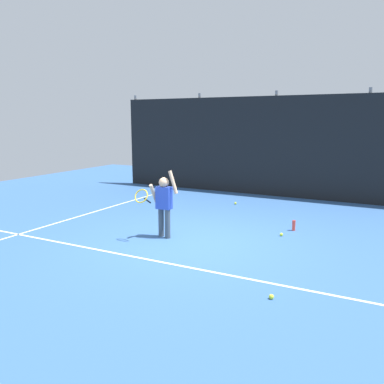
{
  "coord_description": "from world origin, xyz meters",
  "views": [
    {
      "loc": [
        3.4,
        -6.45,
        2.31
      ],
      "look_at": [
        -0.32,
        0.62,
        0.85
      ],
      "focal_mm": 37.05,
      "sensor_mm": 36.0,
      "label": 1
    }
  ],
  "objects_px": {
    "tennis_player": "(163,202)",
    "tennis_ball_2": "(281,234)",
    "water_bottle": "(294,226)",
    "tennis_ball_0": "(235,203)",
    "tennis_ball_1": "(271,297)"
  },
  "relations": [
    {
      "from": "tennis_player",
      "to": "tennis_ball_1",
      "type": "relative_size",
      "value": 20.46
    },
    {
      "from": "water_bottle",
      "to": "tennis_ball_0",
      "type": "bearing_deg",
      "value": 137.48
    },
    {
      "from": "tennis_ball_0",
      "to": "tennis_ball_2",
      "type": "height_order",
      "value": "same"
    },
    {
      "from": "water_bottle",
      "to": "tennis_ball_1",
      "type": "relative_size",
      "value": 3.33
    },
    {
      "from": "tennis_player",
      "to": "tennis_ball_0",
      "type": "height_order",
      "value": "tennis_player"
    },
    {
      "from": "tennis_player",
      "to": "tennis_ball_1",
      "type": "height_order",
      "value": "tennis_player"
    },
    {
      "from": "water_bottle",
      "to": "tennis_ball_0",
      "type": "xyz_separation_m",
      "value": [
        -2.07,
        1.89,
        -0.08
      ]
    },
    {
      "from": "tennis_player",
      "to": "tennis_ball_2",
      "type": "height_order",
      "value": "tennis_player"
    },
    {
      "from": "tennis_ball_2",
      "to": "tennis_ball_1",
      "type": "bearing_deg",
      "value": -77.26
    },
    {
      "from": "water_bottle",
      "to": "tennis_ball_0",
      "type": "distance_m",
      "value": 2.8
    },
    {
      "from": "tennis_player",
      "to": "water_bottle",
      "type": "relative_size",
      "value": 6.14
    },
    {
      "from": "tennis_player",
      "to": "tennis_ball_1",
      "type": "bearing_deg",
      "value": -34.64
    },
    {
      "from": "tennis_ball_0",
      "to": "water_bottle",
      "type": "bearing_deg",
      "value": -42.52
    },
    {
      "from": "tennis_ball_1",
      "to": "tennis_ball_2",
      "type": "xyz_separation_m",
      "value": [
        -0.65,
        2.88,
        0.0
      ]
    },
    {
      "from": "tennis_player",
      "to": "tennis_ball_0",
      "type": "bearing_deg",
      "value": 85.7
    }
  ]
}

